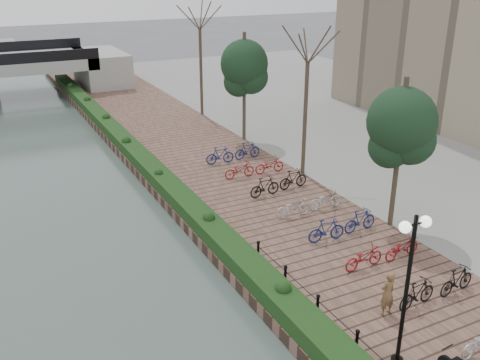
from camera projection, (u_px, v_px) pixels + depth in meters
promenade at (225, 180)px, 28.92m from camera, size 8.00×75.00×0.50m
inland_pavement at (441, 140)px, 35.62m from camera, size 24.00×75.00×0.50m
hedge at (149, 166)px, 29.36m from camera, size 1.10×56.00×0.60m
lamppost at (411, 259)px, 14.10m from camera, size 1.02×0.32×4.64m
pedestrian at (387, 293)px, 17.16m from camera, size 0.59×0.40×1.57m
bicycle_parking at (326, 214)px, 23.34m from camera, size 2.40×19.89×1.00m
street_trees at (344, 133)px, 25.32m from camera, size 3.20×37.12×6.80m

